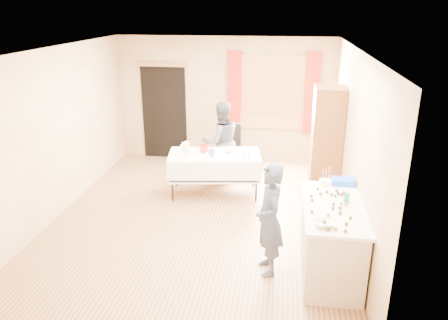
# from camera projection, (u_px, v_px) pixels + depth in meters

# --- Properties ---
(floor) EXTENTS (4.50, 5.50, 0.02)m
(floor) POSITION_uv_depth(u_px,v_px,m) (201.00, 216.00, 6.99)
(floor) COLOR #9E7047
(floor) RESTS_ON ground
(ceiling) EXTENTS (4.50, 5.50, 0.02)m
(ceiling) POSITION_uv_depth(u_px,v_px,m) (197.00, 49.00, 6.10)
(ceiling) COLOR white
(ceiling) RESTS_ON floor
(wall_back) EXTENTS (4.50, 0.02, 2.60)m
(wall_back) POSITION_uv_depth(u_px,v_px,m) (224.00, 100.00, 9.12)
(wall_back) COLOR tan
(wall_back) RESTS_ON floor
(wall_front) EXTENTS (4.50, 0.02, 2.60)m
(wall_front) POSITION_uv_depth(u_px,v_px,m) (141.00, 225.00, 3.97)
(wall_front) COLOR tan
(wall_front) RESTS_ON floor
(wall_left) EXTENTS (0.02, 5.50, 2.60)m
(wall_left) POSITION_uv_depth(u_px,v_px,m) (58.00, 132.00, 6.84)
(wall_left) COLOR tan
(wall_left) RESTS_ON floor
(wall_right) EXTENTS (0.02, 5.50, 2.60)m
(wall_right) POSITION_uv_depth(u_px,v_px,m) (354.00, 144.00, 6.25)
(wall_right) COLOR tan
(wall_right) RESTS_ON floor
(window_frame) EXTENTS (1.32, 0.06, 1.52)m
(window_frame) POSITION_uv_depth(u_px,v_px,m) (273.00, 92.00, 8.88)
(window_frame) COLOR olive
(window_frame) RESTS_ON wall_back
(window_pane) EXTENTS (1.20, 0.02, 1.40)m
(window_pane) POSITION_uv_depth(u_px,v_px,m) (273.00, 92.00, 8.87)
(window_pane) COLOR white
(window_pane) RESTS_ON wall_back
(curtain_left) EXTENTS (0.28, 0.06, 1.65)m
(curtain_left) POSITION_uv_depth(u_px,v_px,m) (234.00, 92.00, 8.94)
(curtain_left) COLOR #A41F14
(curtain_left) RESTS_ON wall_back
(curtain_right) EXTENTS (0.28, 0.06, 1.65)m
(curtain_right) POSITION_uv_depth(u_px,v_px,m) (312.00, 94.00, 8.74)
(curtain_right) COLOR #A41F14
(curtain_right) RESTS_ON wall_back
(doorway) EXTENTS (0.95, 0.04, 2.00)m
(doorway) POSITION_uv_depth(u_px,v_px,m) (164.00, 113.00, 9.36)
(doorway) COLOR black
(doorway) RESTS_ON floor
(door_lintel) EXTENTS (1.05, 0.06, 0.08)m
(door_lintel) POSITION_uv_depth(u_px,v_px,m) (162.00, 65.00, 8.99)
(door_lintel) COLOR olive
(door_lintel) RESTS_ON wall_back
(cabinet) EXTENTS (0.50, 0.60, 1.92)m
(cabinet) POSITION_uv_depth(u_px,v_px,m) (326.00, 143.00, 7.48)
(cabinet) COLOR brown
(cabinet) RESTS_ON floor
(counter) EXTENTS (0.72, 1.52, 0.91)m
(counter) POSITION_uv_depth(u_px,v_px,m) (331.00, 239.00, 5.40)
(counter) COLOR #BEAE9C
(counter) RESTS_ON floor
(party_table) EXTENTS (1.69, 1.03, 0.75)m
(party_table) POSITION_uv_depth(u_px,v_px,m) (215.00, 170.00, 7.67)
(party_table) COLOR black
(party_table) RESTS_ON floor
(chair) EXTENTS (0.46, 0.46, 0.99)m
(chair) POSITION_uv_depth(u_px,v_px,m) (229.00, 159.00, 8.67)
(chair) COLOR black
(chair) RESTS_ON floor
(girl) EXTENTS (0.70, 0.61, 1.44)m
(girl) POSITION_uv_depth(u_px,v_px,m) (269.00, 220.00, 5.32)
(girl) COLOR #283048
(girl) RESTS_ON floor
(woman) EXTENTS (1.20, 1.16, 1.52)m
(woman) POSITION_uv_depth(u_px,v_px,m) (221.00, 142.00, 8.19)
(woman) COLOR black
(woman) RESTS_ON floor
(soda_can) EXTENTS (0.09, 0.09, 0.12)m
(soda_can) POSITION_uv_depth(u_px,v_px,m) (347.00, 198.00, 5.30)
(soda_can) COLOR #148E51
(soda_can) RESTS_ON counter
(mixing_bowl) EXTENTS (0.29, 0.29, 0.05)m
(mixing_bowl) POSITION_uv_depth(u_px,v_px,m) (324.00, 224.00, 4.77)
(mixing_bowl) COLOR white
(mixing_bowl) RESTS_ON counter
(foam_block) EXTENTS (0.15, 0.10, 0.08)m
(foam_block) POSITION_uv_depth(u_px,v_px,m) (325.00, 182.00, 5.83)
(foam_block) COLOR white
(foam_block) RESTS_ON counter
(blue_basket) EXTENTS (0.30, 0.21, 0.08)m
(blue_basket) POSITION_uv_depth(u_px,v_px,m) (343.00, 182.00, 5.86)
(blue_basket) COLOR blue
(blue_basket) RESTS_ON counter
(pitcher) EXTENTS (0.14, 0.14, 0.22)m
(pitcher) POSITION_uv_depth(u_px,v_px,m) (187.00, 149.00, 7.46)
(pitcher) COLOR silver
(pitcher) RESTS_ON party_table
(cup_red) EXTENTS (0.22, 0.22, 0.13)m
(cup_red) POSITION_uv_depth(u_px,v_px,m) (204.00, 149.00, 7.62)
(cup_red) COLOR red
(cup_red) RESTS_ON party_table
(cup_rainbow) EXTENTS (0.17, 0.17, 0.12)m
(cup_rainbow) POSITION_uv_depth(u_px,v_px,m) (212.00, 153.00, 7.40)
(cup_rainbow) COLOR red
(cup_rainbow) RESTS_ON party_table
(small_bowl) EXTENTS (0.24, 0.24, 0.06)m
(small_bowl) POSITION_uv_depth(u_px,v_px,m) (230.00, 151.00, 7.63)
(small_bowl) COLOR white
(small_bowl) RESTS_ON party_table
(pastry_tray) EXTENTS (0.34, 0.31, 0.02)m
(pastry_tray) POSITION_uv_depth(u_px,v_px,m) (244.00, 155.00, 7.45)
(pastry_tray) COLOR white
(pastry_tray) RESTS_ON party_table
(bottle) EXTENTS (0.10, 0.10, 0.16)m
(bottle) POSITION_uv_depth(u_px,v_px,m) (183.00, 146.00, 7.69)
(bottle) COLOR white
(bottle) RESTS_ON party_table
(cake_balls) EXTENTS (0.50, 1.14, 0.04)m
(cake_balls) POSITION_uv_depth(u_px,v_px,m) (333.00, 205.00, 5.22)
(cake_balls) COLOR #3F2314
(cake_balls) RESTS_ON counter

